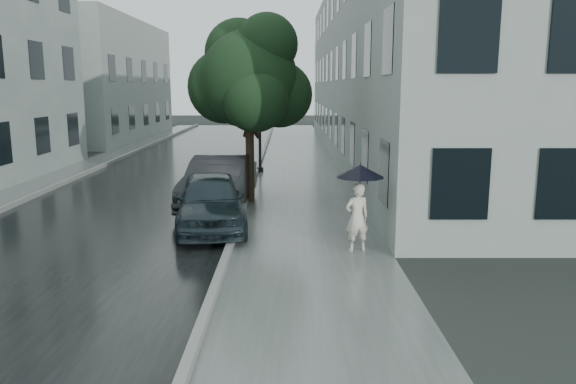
{
  "coord_description": "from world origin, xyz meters",
  "views": [
    {
      "loc": [
        -0.29,
        -9.95,
        3.6
      ],
      "look_at": [
        -0.27,
        2.18,
        1.3
      ],
      "focal_mm": 35.0,
      "sensor_mm": 36.0,
      "label": 1
    }
  ],
  "objects_px": {
    "street_tree": "(249,78)",
    "pedestrian": "(357,217)",
    "lamp_post": "(256,97)",
    "car_far": "(219,182)",
    "car_near": "(210,201)"
  },
  "relations": [
    {
      "from": "pedestrian",
      "to": "car_near",
      "type": "relative_size",
      "value": 0.36
    },
    {
      "from": "pedestrian",
      "to": "lamp_post",
      "type": "relative_size",
      "value": 0.28
    },
    {
      "from": "street_tree",
      "to": "lamp_post",
      "type": "height_order",
      "value": "street_tree"
    },
    {
      "from": "street_tree",
      "to": "lamp_post",
      "type": "distance_m",
      "value": 6.21
    },
    {
      "from": "car_near",
      "to": "pedestrian",
      "type": "bearing_deg",
      "value": -37.99
    },
    {
      "from": "lamp_post",
      "to": "car_far",
      "type": "xyz_separation_m",
      "value": [
        -0.76,
        -7.0,
        -2.37
      ]
    },
    {
      "from": "car_near",
      "to": "car_far",
      "type": "bearing_deg",
      "value": 83.89
    },
    {
      "from": "lamp_post",
      "to": "car_far",
      "type": "distance_m",
      "value": 7.43
    },
    {
      "from": "lamp_post",
      "to": "car_far",
      "type": "height_order",
      "value": "lamp_post"
    },
    {
      "from": "street_tree",
      "to": "car_near",
      "type": "height_order",
      "value": "street_tree"
    },
    {
      "from": "street_tree",
      "to": "pedestrian",
      "type": "bearing_deg",
      "value": -63.95
    },
    {
      "from": "street_tree",
      "to": "lamp_post",
      "type": "bearing_deg",
      "value": 91.19
    },
    {
      "from": "pedestrian",
      "to": "street_tree",
      "type": "distance_m",
      "value": 6.85
    },
    {
      "from": "pedestrian",
      "to": "car_near",
      "type": "bearing_deg",
      "value": -47.04
    },
    {
      "from": "street_tree",
      "to": "car_far",
      "type": "height_order",
      "value": "street_tree"
    }
  ]
}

